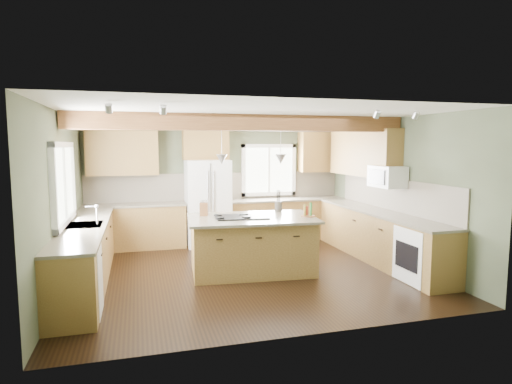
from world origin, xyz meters
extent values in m
plane|color=black|center=(0.00, 0.00, 0.00)|extent=(5.60, 5.60, 0.00)
plane|color=silver|center=(0.00, 0.00, 2.60)|extent=(5.60, 5.60, 0.00)
plane|color=#404732|center=(0.00, 2.50, 1.30)|extent=(5.60, 0.00, 5.60)
plane|color=#404732|center=(-2.80, 0.00, 1.30)|extent=(0.00, 5.00, 5.00)
plane|color=#404732|center=(2.80, 0.00, 1.30)|extent=(0.00, 5.00, 5.00)
cube|color=#593119|center=(0.00, 0.02, 2.47)|extent=(5.55, 0.26, 0.26)
cube|color=#593119|center=(0.00, 2.40, 2.54)|extent=(5.55, 0.20, 0.10)
cube|color=brown|center=(0.00, 2.48, 1.21)|extent=(5.58, 0.03, 0.58)
cube|color=brown|center=(2.78, 0.05, 1.21)|extent=(0.03, 3.70, 0.58)
cube|color=brown|center=(-1.79, 2.20, 0.44)|extent=(2.02, 0.60, 0.88)
cube|color=#463F33|center=(-1.79, 2.20, 0.90)|extent=(2.06, 0.64, 0.04)
cube|color=brown|center=(1.49, 2.20, 0.44)|extent=(2.62, 0.60, 0.88)
cube|color=#463F33|center=(1.49, 2.20, 0.90)|extent=(2.66, 0.64, 0.04)
cube|color=brown|center=(-2.50, 0.05, 0.44)|extent=(0.60, 3.70, 0.88)
cube|color=#463F33|center=(-2.50, 0.05, 0.90)|extent=(0.64, 3.74, 0.04)
cube|color=brown|center=(2.50, 0.05, 0.44)|extent=(0.60, 3.70, 0.88)
cube|color=#463F33|center=(2.50, 0.05, 0.90)|extent=(0.64, 3.74, 0.04)
cube|color=brown|center=(-1.99, 2.33, 1.95)|extent=(1.40, 0.35, 0.90)
cube|color=brown|center=(-0.30, 2.33, 2.15)|extent=(0.96, 0.35, 0.70)
cube|color=brown|center=(2.62, 0.90, 1.95)|extent=(0.35, 2.20, 0.90)
cube|color=brown|center=(2.30, 2.33, 1.95)|extent=(0.90, 0.35, 0.90)
cube|color=white|center=(-2.78, 0.05, 1.55)|extent=(0.04, 1.60, 1.05)
cube|color=white|center=(1.15, 2.48, 1.55)|extent=(1.10, 0.04, 1.00)
cube|color=#262628|center=(-2.50, 0.05, 0.91)|extent=(0.50, 0.65, 0.03)
cylinder|color=#B2B2B7|center=(-2.32, 0.05, 1.05)|extent=(0.02, 0.02, 0.28)
cube|color=white|center=(-2.49, -1.25, 0.43)|extent=(0.60, 0.60, 0.84)
cube|color=white|center=(2.49, -1.25, 0.43)|extent=(0.60, 0.72, 0.84)
cube|color=white|center=(2.58, -0.05, 1.55)|extent=(0.40, 0.70, 0.38)
cone|color=#B2B2B7|center=(-0.39, 0.06, 1.88)|extent=(0.18, 0.18, 0.16)
cone|color=#B2B2B7|center=(0.58, -0.02, 1.88)|extent=(0.18, 0.18, 0.16)
cube|color=white|center=(-0.30, 2.12, 0.90)|extent=(0.90, 0.74, 1.80)
cube|color=brown|center=(0.10, 0.02, 0.44)|extent=(2.05, 1.36, 0.88)
cube|color=#463F33|center=(0.10, 0.02, 0.90)|extent=(2.19, 1.50, 0.04)
cube|color=black|center=(-0.07, 0.04, 0.93)|extent=(0.89, 0.63, 0.02)
cube|color=brown|center=(-0.65, 0.38, 1.03)|extent=(0.15, 0.13, 0.22)
cylinder|color=#433C35|center=(0.72, 0.48, 1.01)|extent=(0.16, 0.16, 0.18)
camera|label=1|loc=(-1.71, -6.74, 2.11)|focal=30.00mm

